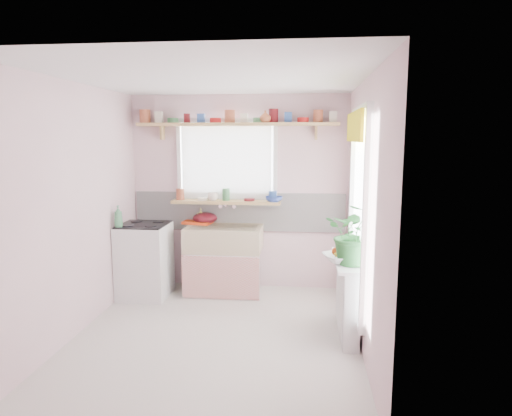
# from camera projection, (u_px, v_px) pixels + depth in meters

# --- Properties ---
(room) EXTENTS (3.20, 3.20, 3.20)m
(room) POSITION_uv_depth(u_px,v_px,m) (288.00, 190.00, 5.12)
(room) COLOR beige
(room) RESTS_ON ground
(sink_unit) EXTENTS (0.95, 0.65, 1.11)m
(sink_unit) POSITION_uv_depth(u_px,v_px,m) (224.00, 259.00, 5.77)
(sink_unit) COLOR white
(sink_unit) RESTS_ON ground
(cooker) EXTENTS (0.58, 0.58, 0.93)m
(cooker) POSITION_uv_depth(u_px,v_px,m) (145.00, 260.00, 5.63)
(cooker) COLOR white
(cooker) RESTS_ON ground
(radiator_ledge) EXTENTS (0.22, 0.95, 0.78)m
(radiator_ledge) POSITION_uv_depth(u_px,v_px,m) (348.00, 296.00, 4.55)
(radiator_ledge) COLOR white
(radiator_ledge) RESTS_ON ground
(windowsill) EXTENTS (1.40, 0.22, 0.04)m
(windowsill) POSITION_uv_depth(u_px,v_px,m) (226.00, 202.00, 5.85)
(windowsill) COLOR tan
(windowsill) RESTS_ON room
(pine_shelf) EXTENTS (2.52, 0.24, 0.04)m
(pine_shelf) POSITION_uv_depth(u_px,v_px,m) (237.00, 124.00, 5.67)
(pine_shelf) COLOR tan
(pine_shelf) RESTS_ON room
(shelf_crockery) EXTENTS (2.47, 0.11, 0.12)m
(shelf_crockery) POSITION_uv_depth(u_px,v_px,m) (237.00, 118.00, 5.66)
(shelf_crockery) COLOR #A55133
(shelf_crockery) RESTS_ON pine_shelf
(sill_crockery) EXTENTS (1.35, 0.11, 0.12)m
(sill_crockery) POSITION_uv_depth(u_px,v_px,m) (226.00, 196.00, 5.83)
(sill_crockery) COLOR #A55133
(sill_crockery) RESTS_ON windowsill
(dish_tray) EXTENTS (0.40, 0.32, 0.04)m
(dish_tray) POSITION_uv_depth(u_px,v_px,m) (198.00, 222.00, 5.95)
(dish_tray) COLOR #F24815
(dish_tray) RESTS_ON sink_unit
(colander) EXTENTS (0.37, 0.37, 0.14)m
(colander) POSITION_uv_depth(u_px,v_px,m) (205.00, 218.00, 5.93)
(colander) COLOR #4F0D17
(colander) RESTS_ON sink_unit
(jade_plant) EXTENTS (0.60, 0.54, 0.59)m
(jade_plant) POSITION_uv_depth(u_px,v_px,m) (355.00, 234.00, 4.26)
(jade_plant) COLOR #2D7032
(jade_plant) RESTS_ON radiator_ledge
(fruit_bowl) EXTENTS (0.43, 0.43, 0.08)m
(fruit_bowl) POSITION_uv_depth(u_px,v_px,m) (341.00, 258.00, 4.37)
(fruit_bowl) COLOR white
(fruit_bowl) RESTS_ON radiator_ledge
(herb_pot) EXTENTS (0.13, 0.10, 0.22)m
(herb_pot) POSITION_uv_depth(u_px,v_px,m) (350.00, 242.00, 4.71)
(herb_pot) COLOR #2E6D2B
(herb_pot) RESTS_ON radiator_ledge
(soap_bottle_sink) EXTENTS (0.12, 0.12, 0.20)m
(soap_bottle_sink) POSITION_uv_depth(u_px,v_px,m) (201.00, 216.00, 5.93)
(soap_bottle_sink) COLOR #E2E364
(soap_bottle_sink) RESTS_ON sink_unit
(sill_cup) EXTENTS (0.16, 0.16, 0.10)m
(sill_cup) POSITION_uv_depth(u_px,v_px,m) (213.00, 197.00, 5.81)
(sill_cup) COLOR white
(sill_cup) RESTS_ON windowsill
(sill_bowl) EXTENTS (0.25, 0.25, 0.07)m
(sill_bowl) POSITION_uv_depth(u_px,v_px,m) (274.00, 199.00, 5.71)
(sill_bowl) COLOR #2F489B
(sill_bowl) RESTS_ON windowsill
(shelf_vase) EXTENTS (0.17, 0.17, 0.14)m
(shelf_vase) POSITION_uv_depth(u_px,v_px,m) (265.00, 116.00, 5.56)
(shelf_vase) COLOR #AB5A34
(shelf_vase) RESTS_ON pine_shelf
(cooker_bottle) EXTENTS (0.11, 0.11, 0.26)m
(cooker_bottle) POSITION_uv_depth(u_px,v_px,m) (118.00, 216.00, 5.35)
(cooker_bottle) COLOR #458B5C
(cooker_bottle) RESTS_ON cooker
(fruit) EXTENTS (0.20, 0.14, 0.10)m
(fruit) POSITION_uv_depth(u_px,v_px,m) (342.00, 252.00, 4.36)
(fruit) COLOR #DB4F12
(fruit) RESTS_ON fruit_bowl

